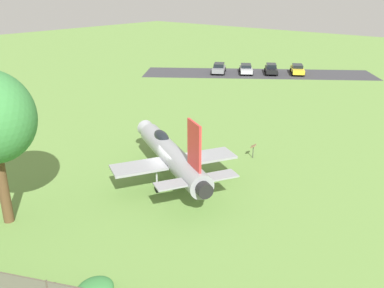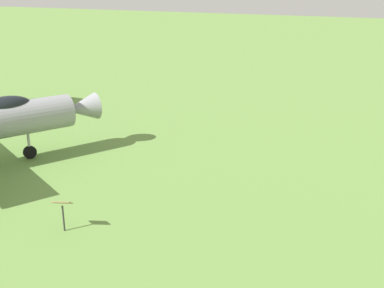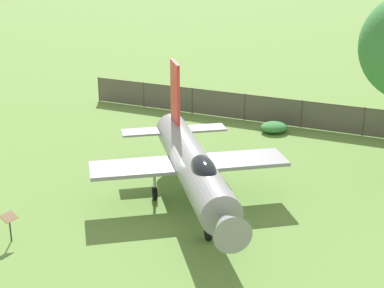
% 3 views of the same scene
% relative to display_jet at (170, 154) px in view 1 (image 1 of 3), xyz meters
% --- Properties ---
extents(ground_plane, '(200.00, 200.00, 0.00)m').
position_rel_display_jet_xyz_m(ground_plane, '(-0.30, 0.16, -2.04)').
color(ground_plane, '#668E42').
extents(parking_strip, '(33.45, 27.36, 0.00)m').
position_rel_display_jet_xyz_m(parking_strip, '(15.27, -36.62, -2.04)').
color(parking_strip, '#38383D').
rests_on(parking_strip, ground_plane).
extents(display_jet, '(11.62, 8.55, 5.61)m').
position_rel_display_jet_xyz_m(display_jet, '(0.00, 0.00, 0.00)').
color(display_jet, gray).
rests_on(display_jet, ground_plane).
extents(info_plaque, '(0.59, 0.71, 1.14)m').
position_rel_display_jet_xyz_m(info_plaque, '(-2.27, -7.20, -1.18)').
color(info_plaque, '#333333').
rests_on(info_plaque, ground_plane).
extents(parked_car_yellow, '(3.95, 4.83, 1.44)m').
position_rel_display_jet_xyz_m(parked_car_yellow, '(10.44, -40.24, -1.28)').
color(parked_car_yellow, gold).
rests_on(parked_car_yellow, ground_plane).
extents(parked_car_black, '(3.90, 4.68, 1.49)m').
position_rel_display_jet_xyz_m(parked_car_black, '(13.72, -37.87, -1.27)').
color(parked_car_black, black).
rests_on(parked_car_black, ground_plane).
extents(parked_car_silver, '(4.26, 4.90, 1.38)m').
position_rel_display_jet_xyz_m(parked_car_silver, '(16.88, -35.57, -1.31)').
color(parked_car_silver, '#B2B5BA').
rests_on(parked_car_silver, ground_plane).
extents(parked_car_gray, '(4.02, 4.89, 1.48)m').
position_rel_display_jet_xyz_m(parked_car_gray, '(20.32, -33.08, -1.27)').
color(parked_car_gray, slate).
rests_on(parked_car_gray, ground_plane).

